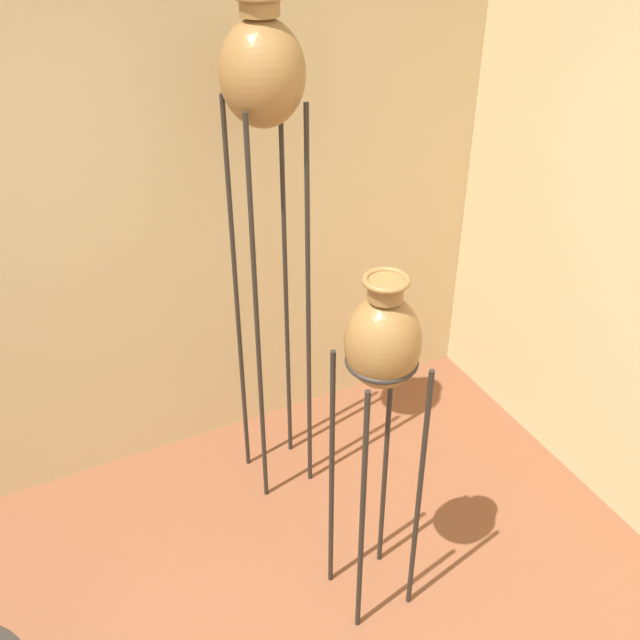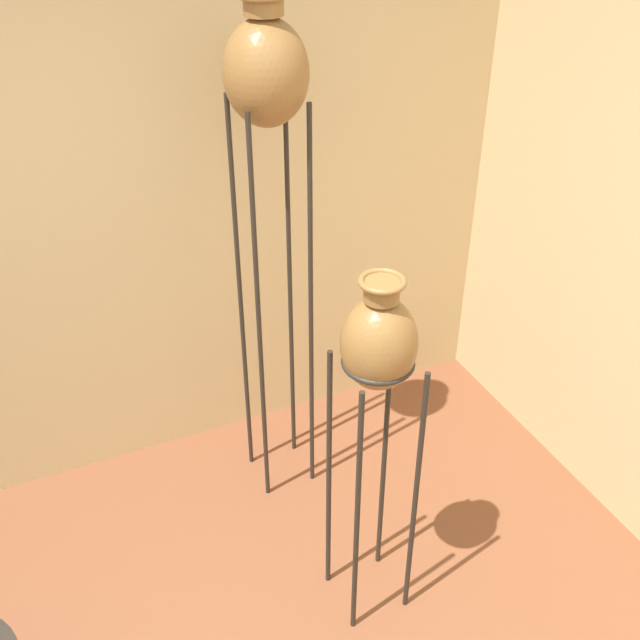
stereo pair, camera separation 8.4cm
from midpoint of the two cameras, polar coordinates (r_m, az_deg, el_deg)
name	(u,v)px [view 2 (the right image)]	position (r m, az deg, el deg)	size (l,w,h in m)	color
wall_back	(65,208)	(3.22, -18.18, 8.13)	(8.01, 0.06, 2.70)	#D1B784
vase_stand_tall	(267,91)	(2.78, -3.18, 17.05)	(0.31, 0.31, 2.18)	#28231E
vase_stand_medium	(378,354)	(2.44, 5.46, -2.60)	(0.26, 0.26, 1.49)	#28231E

